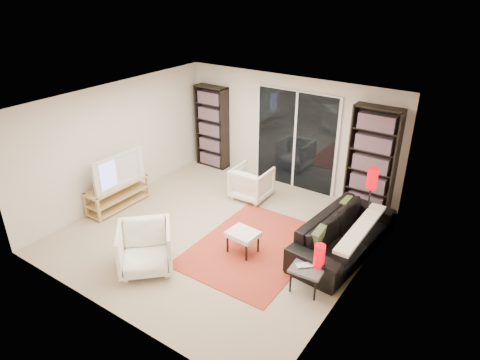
# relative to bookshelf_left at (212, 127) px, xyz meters

# --- Properties ---
(floor) EXTENTS (5.00, 5.00, 0.00)m
(floor) POSITION_rel_bookshelf_left_xyz_m (1.95, -2.33, -0.98)
(floor) COLOR #C1AB8D
(floor) RESTS_ON ground
(wall_back) EXTENTS (5.00, 0.02, 2.40)m
(wall_back) POSITION_rel_bookshelf_left_xyz_m (1.95, 0.17, 0.22)
(wall_back) COLOR silver
(wall_back) RESTS_ON ground
(wall_front) EXTENTS (5.00, 0.02, 2.40)m
(wall_front) POSITION_rel_bookshelf_left_xyz_m (1.95, -4.83, 0.22)
(wall_front) COLOR silver
(wall_front) RESTS_ON ground
(wall_left) EXTENTS (0.02, 5.00, 2.40)m
(wall_left) POSITION_rel_bookshelf_left_xyz_m (-0.55, -2.33, 0.22)
(wall_left) COLOR silver
(wall_left) RESTS_ON ground
(wall_right) EXTENTS (0.02, 5.00, 2.40)m
(wall_right) POSITION_rel_bookshelf_left_xyz_m (4.45, -2.33, 0.22)
(wall_right) COLOR silver
(wall_right) RESTS_ON ground
(ceiling) EXTENTS (5.00, 5.00, 0.02)m
(ceiling) POSITION_rel_bookshelf_left_xyz_m (1.95, -2.33, 1.42)
(ceiling) COLOR white
(ceiling) RESTS_ON wall_back
(sliding_door) EXTENTS (1.92, 0.08, 2.16)m
(sliding_door) POSITION_rel_bookshelf_left_xyz_m (2.15, 0.13, 0.07)
(sliding_door) COLOR white
(sliding_door) RESTS_ON ground
(bookshelf_left) EXTENTS (0.80, 0.30, 1.95)m
(bookshelf_left) POSITION_rel_bookshelf_left_xyz_m (0.00, 0.00, 0.00)
(bookshelf_left) COLOR black
(bookshelf_left) RESTS_ON ground
(bookshelf_right) EXTENTS (0.90, 0.30, 2.10)m
(bookshelf_right) POSITION_rel_bookshelf_left_xyz_m (3.85, -0.00, 0.07)
(bookshelf_right) COLOR black
(bookshelf_right) RESTS_ON ground
(tv_stand) EXTENTS (0.43, 1.34, 0.50)m
(tv_stand) POSITION_rel_bookshelf_left_xyz_m (-0.29, -2.71, -0.71)
(tv_stand) COLOR tan
(tv_stand) RESTS_ON floor
(tv) EXTENTS (0.21, 1.16, 0.67)m
(tv) POSITION_rel_bookshelf_left_xyz_m (-0.27, -2.71, -0.14)
(tv) COLOR black
(tv) RESTS_ON tv_stand
(rug) EXTENTS (1.86, 2.50, 0.01)m
(rug) POSITION_rel_bookshelf_left_xyz_m (2.75, -2.39, -0.97)
(rug) COLOR #B13926
(rug) RESTS_ON floor
(sofa) EXTENTS (1.10, 2.35, 0.66)m
(sofa) POSITION_rel_bookshelf_left_xyz_m (4.03, -1.64, -0.64)
(sofa) COLOR black
(sofa) RESTS_ON floor
(armchair_back) EXTENTS (0.75, 0.77, 0.68)m
(armchair_back) POSITION_rel_bookshelf_left_xyz_m (1.70, -0.88, -0.64)
(armchair_back) COLOR white
(armchair_back) RESTS_ON floor
(armchair_front) EXTENTS (1.16, 1.16, 0.76)m
(armchair_front) POSITION_rel_bookshelf_left_xyz_m (1.64, -3.84, -0.60)
(armchair_front) COLOR white
(armchair_front) RESTS_ON floor
(ottoman) EXTENTS (0.53, 0.44, 0.40)m
(ottoman) POSITION_rel_bookshelf_left_xyz_m (2.66, -2.61, -0.63)
(ottoman) COLOR white
(ottoman) RESTS_ON floor
(side_table) EXTENTS (0.51, 0.51, 0.40)m
(side_table) POSITION_rel_bookshelf_left_xyz_m (3.96, -2.84, -0.62)
(side_table) COLOR #4A4A4F
(side_table) RESTS_ON floor
(laptop) EXTENTS (0.35, 0.34, 0.02)m
(laptop) POSITION_rel_bookshelf_left_xyz_m (3.95, -2.87, -0.56)
(laptop) COLOR silver
(laptop) RESTS_ON side_table
(table_lamp) EXTENTS (0.16, 0.16, 0.37)m
(table_lamp) POSITION_rel_bookshelf_left_xyz_m (4.08, -2.75, -0.39)
(table_lamp) COLOR #C00009
(table_lamp) RESTS_ON side_table
(floor_lamp) EXTENTS (0.20, 0.20, 1.34)m
(floor_lamp) POSITION_rel_bookshelf_left_xyz_m (4.18, -0.99, 0.04)
(floor_lamp) COLOR black
(floor_lamp) RESTS_ON floor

